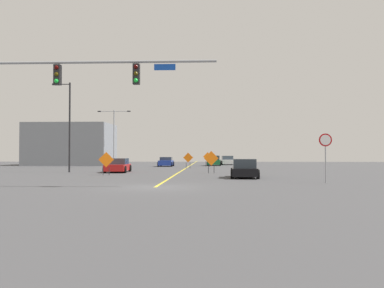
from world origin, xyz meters
The scene contains 16 objects.
ground centered at (0.00, 0.00, 0.00)m, with size 130.54×130.54×0.00m, color #444447.
road_centre_stripe centered at (0.00, 36.26, 0.00)m, with size 0.16×72.52×0.01m.
traffic_signal_assembly centered at (-5.10, -0.01, 5.23)m, with size 12.48×0.44×7.05m.
stop_sign centered at (9.59, 3.42, 2.04)m, with size 0.76×0.07×2.91m.
street_lamp_near_right centered at (-10.30, 16.32, 4.58)m, with size 1.74×0.24×8.34m.
street_lamp_mid_left centered at (-10.47, 34.94, 4.71)m, with size 4.61×0.24×7.77m.
construction_sign_left_shoulder centered at (2.95, 14.94, 1.23)m, with size 1.28×0.26×1.96m.
construction_sign_median_near centered at (0.29, 26.82, 1.16)m, with size 1.16×0.07×1.85m.
construction_sign_right_lane centered at (-5.48, 11.46, 1.16)m, with size 1.21×0.30×1.86m.
construction_sign_left_lane centered at (2.57, 31.83, 1.22)m, with size 1.17×0.26×1.93m.
car_blue_mid centered at (-3.08, 33.93, 0.59)m, with size 1.96×3.90×1.27m.
car_green_approaching centered at (3.48, 38.08, 0.68)m, with size 2.14×4.48×1.45m.
car_black_far centered at (5.29, 8.49, 0.64)m, with size 2.17×4.35×1.35m.
car_red_distant centered at (-5.71, 16.59, 0.62)m, with size 2.22×4.47×1.29m.
car_white_near centered at (5.58, 42.63, 0.64)m, with size 2.23×4.55×1.39m.
roadside_building_west centered at (-17.89, 38.92, 3.09)m, with size 11.97×8.12×6.18m.
Camera 1 is at (2.78, -20.50, 1.72)m, focal length 37.72 mm.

